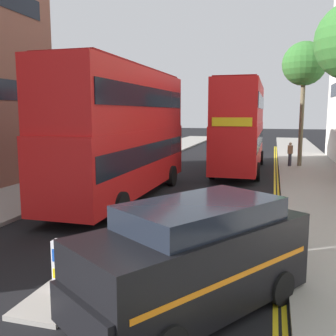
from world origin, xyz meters
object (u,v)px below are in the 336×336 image
at_px(double_decker_bus_oncoming, 241,124).
at_px(double_decker_bus_away, 123,130).
at_px(keep_left_bollard, 60,269).
at_px(taxi_minivan, 192,258).
at_px(pedestrian_far, 290,154).

bearing_deg(double_decker_bus_oncoming, double_decker_bus_away, -114.40).
height_order(keep_left_bollard, taxi_minivan, taxi_minivan).
bearing_deg(taxi_minivan, double_decker_bus_oncoming, 92.13).
height_order(keep_left_bollard, pedestrian_far, pedestrian_far).
bearing_deg(double_decker_bus_oncoming, keep_left_bollard, -96.39).
height_order(keep_left_bollard, double_decker_bus_away, double_decker_bus_away).
xyz_separation_m(taxi_minivan, pedestrian_far, (2.51, 20.34, -0.08)).
distance_m(keep_left_bollard, double_decker_bus_oncoming, 18.38).
bearing_deg(pedestrian_far, keep_left_bollard, -104.28).
bearing_deg(pedestrian_far, double_decker_bus_oncoming, -143.54).
height_order(keep_left_bollard, double_decker_bus_oncoming, double_decker_bus_oncoming).
bearing_deg(keep_left_bollard, taxi_minivan, 2.51).
xyz_separation_m(double_decker_bus_away, taxi_minivan, (4.88, -8.71, -1.96)).
bearing_deg(double_decker_bus_away, keep_left_bollard, -76.13).
height_order(double_decker_bus_away, double_decker_bus_oncoming, same).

